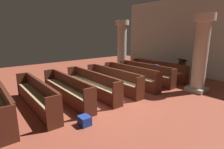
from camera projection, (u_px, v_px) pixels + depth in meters
The scene contains 14 objects.
ground_plane at pixel (110, 97), 6.93m from camera, with size 19.20×19.20×0.00m, color #9E4733.
back_wall at pixel (193, 37), 10.11m from camera, with size 10.00×0.16×4.50m, color beige.
pew_row_0 at pixel (158, 69), 9.74m from camera, with size 3.40×0.47×0.92m.
pew_row_1 at pixel (145, 72), 9.08m from camera, with size 3.40×0.46×0.92m.
pew_row_2 at pixel (130, 75), 8.43m from camera, with size 3.40×0.47×0.92m.
pew_row_3 at pixel (112, 79), 7.78m from camera, with size 3.40×0.46×0.92m.
pew_row_4 at pixel (91, 83), 7.12m from camera, with size 3.40×0.46×0.92m.
pew_row_5 at pixel (66, 88), 6.47m from camera, with size 3.40×0.47×0.92m.
pew_row_6 at pixel (36, 94), 5.82m from camera, with size 3.40×0.46×0.92m.
pillar_aisle_side at pixel (201, 52), 7.27m from camera, with size 0.81×0.81×3.22m.
pillar_far_side at pixel (122, 46), 10.99m from camera, with size 0.81×0.81×3.22m.
lectern at pixel (182, 70), 9.92m from camera, with size 0.48×0.45×1.08m.
hymn_book at pixel (156, 65), 8.69m from camera, with size 0.17×0.20×0.02m, color navy.
kneeler_box_blue at pixel (85, 121), 4.82m from camera, with size 0.33×0.28×0.25m, color navy.
Camera 1 is at (5.16, -4.02, 2.46)m, focal length 28.32 mm.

